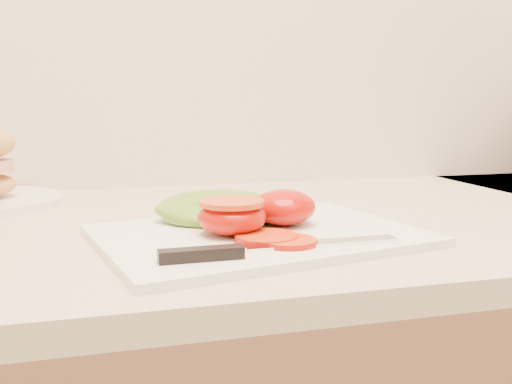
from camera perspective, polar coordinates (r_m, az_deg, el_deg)
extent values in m
cube|color=beige|center=(0.93, 19.20, -2.29)|extent=(3.92, 0.65, 0.03)
cube|color=white|center=(0.67, 0.22, -4.37)|extent=(0.41, 0.33, 0.01)
ellipsoid|color=#B4170A|center=(0.70, 2.78, -1.52)|extent=(0.08, 0.08, 0.04)
ellipsoid|color=#B4170A|center=(0.65, -2.42, -2.54)|extent=(0.08, 0.08, 0.04)
cylinder|color=red|center=(0.65, -2.43, -1.08)|extent=(0.07, 0.07, 0.01)
cylinder|color=#CA4B0D|center=(0.62, 1.06, -4.59)|extent=(0.07, 0.07, 0.01)
cylinder|color=#CA4B0D|center=(0.61, 3.31, -4.96)|extent=(0.06, 0.06, 0.01)
ellipsoid|color=#5B9C29|center=(0.72, -3.54, -1.67)|extent=(0.18, 0.14, 0.03)
ellipsoid|color=#5B9C29|center=(0.75, -0.51, -1.60)|extent=(0.12, 0.13, 0.02)
cube|color=silver|center=(0.61, 6.60, -5.07)|extent=(0.17, 0.02, 0.00)
cube|color=black|center=(0.55, -5.50, -6.21)|extent=(0.08, 0.02, 0.01)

